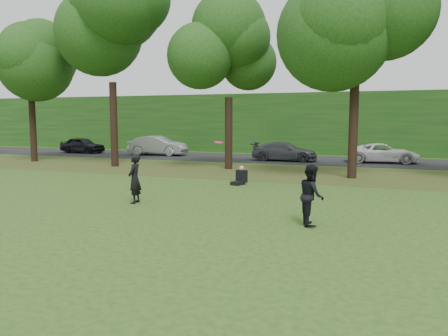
{
  "coord_description": "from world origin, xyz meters",
  "views": [
    {
      "loc": [
        5.39,
        -9.86,
        2.93
      ],
      "look_at": [
        0.49,
        3.55,
        1.3
      ],
      "focal_mm": 35.0,
      "sensor_mm": 36.0,
      "label": 1
    }
  ],
  "objects_px": {
    "player_right": "(311,195)",
    "frisbee": "(219,142)",
    "seated_person": "(240,178)",
    "player_left": "(135,179)"
  },
  "relations": [
    {
      "from": "player_right",
      "to": "frisbee",
      "type": "bearing_deg",
      "value": 68.33
    },
    {
      "from": "player_right",
      "to": "seated_person",
      "type": "relative_size",
      "value": 2.02
    },
    {
      "from": "frisbee",
      "to": "seated_person",
      "type": "height_order",
      "value": "frisbee"
    },
    {
      "from": "player_left",
      "to": "frisbee",
      "type": "bearing_deg",
      "value": 67.78
    },
    {
      "from": "seated_person",
      "to": "player_right",
      "type": "bearing_deg",
      "value": -35.8
    },
    {
      "from": "frisbee",
      "to": "seated_person",
      "type": "distance_m",
      "value": 6.62
    },
    {
      "from": "seated_person",
      "to": "player_left",
      "type": "bearing_deg",
      "value": -89.9
    },
    {
      "from": "frisbee",
      "to": "seated_person",
      "type": "xyz_separation_m",
      "value": [
        -1.31,
        6.2,
        -1.91
      ]
    },
    {
      "from": "player_left",
      "to": "player_right",
      "type": "distance_m",
      "value": 6.31
    },
    {
      "from": "player_left",
      "to": "player_right",
      "type": "bearing_deg",
      "value": 71.9
    }
  ]
}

